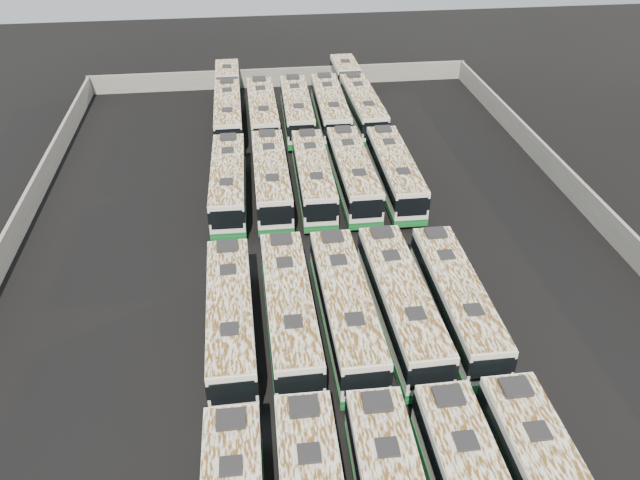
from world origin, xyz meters
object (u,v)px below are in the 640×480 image
Objects in this scene: bus_midfront_right at (401,303)px; bus_back_far_right at (356,96)px; bus_midfront_far_right at (456,300)px; bus_midback_right at (353,173)px; bus_midfront_center at (345,308)px; bus_midfront_far_left at (231,318)px; bus_back_left at (263,113)px; bus_back_right at (330,109)px; bus_midback_far_right at (395,172)px; bus_midback_center at (313,177)px; bus_midback_far_left at (229,182)px; bus_back_center at (297,110)px; bus_midback_left at (271,178)px; bus_midfront_left at (289,311)px; bus_back_far_left at (228,102)px.

bus_back_far_right is (3.42, 35.16, -0.04)m from bus_midfront_right.
bus_midfront_far_right is 17.72m from bus_midback_right.
bus_midfront_center reaches higher than bus_midfront_far_right.
bus_midfront_far_left is 0.98× the size of bus_midback_right.
bus_back_right reaches higher than bus_back_left.
bus_midfront_far_left is 6.96m from bus_midfront_center.
bus_midback_far_right reaches higher than bus_midfront_far_right.
bus_midback_right reaches higher than bus_midback_center.
bus_midback_far_right is (3.55, 17.15, -0.06)m from bus_midfront_right.
bus_midback_far_left is 0.99× the size of bus_back_center.
bus_midfront_far_right is at bearing -78.39° from bus_midback_right.
bus_midfront_center is 35.85m from bus_back_far_right.
bus_back_right reaches higher than bus_back_center.
bus_midback_right is at bearing 78.29° from bus_midfront_center.
bus_midfront_right reaches higher than bus_midback_left.
bus_midfront_left is at bearing -120.85° from bus_midback_far_right.
bus_midback_left is (-10.45, 17.32, 0.07)m from bus_midfront_far_right.
bus_midfront_far_right is 0.98× the size of bus_midback_center.
bus_midback_left is 10.48m from bus_midback_far_right.
bus_midfront_far_right is at bearing -76.53° from bus_back_center.
bus_midfront_center is 17.24m from bus_midback_center.
bus_back_right reaches higher than bus_midfront_far_left.
bus_midfront_far_left is at bearing -90.01° from bus_back_far_left.
bus_midfront_left is at bearing -76.77° from bus_midback_far_left.
bus_back_center is (7.06, 14.81, 0.01)m from bus_midback_far_left.
bus_midfront_center is 1.01× the size of bus_midback_far_left.
bus_midback_right is 0.66× the size of bus_back_far_left.
bus_midback_right is 0.98× the size of bus_back_right.
bus_back_center is at bearing 76.93° from bus_midfront_far_left.
bus_midback_left is at bearing 179.94° from bus_midback_center.
bus_midback_left is at bearing -120.93° from bus_back_far_right.
bus_midfront_right is at bearing -77.94° from bus_back_left.
bus_midfront_center is 0.65× the size of bus_back_far_right.
bus_midfront_far_right is 33.37m from bus_back_left.
bus_midback_right is 0.65× the size of bus_back_far_right.
bus_back_far_right reaches higher than bus_midback_far_right.
bus_midback_left is 1.02× the size of bus_midback_far_right.
bus_midfront_far_right is at bearing -68.50° from bus_back_far_left.
bus_back_far_left is (-10.40, 17.95, -0.05)m from bus_midback_right.
bus_back_right is at bearing 77.58° from bus_midback_center.
bus_back_left is 1.00× the size of bus_back_center.
bus_midfront_far_right is 18.60m from bus_midback_center.
bus_midfront_far_right is 0.96× the size of bus_midback_left.
bus_midback_far_right is (10.48, -0.13, -0.04)m from bus_midback_left.
bus_midback_left is at bearing -114.58° from bus_back_right.
bus_midfront_right is 17.55m from bus_midback_center.
bus_midfront_right is at bearing 179.61° from bus_midfront_far_right.
bus_midfront_center reaches higher than bus_back_far_left.
bus_midfront_far_right is 20.23m from bus_midback_left.
bus_midfront_left reaches higher than bus_back_center.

